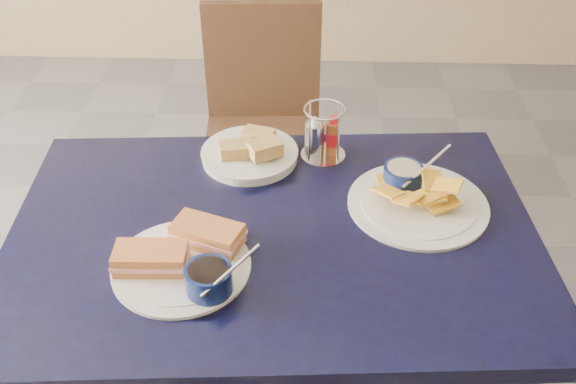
{
  "coord_description": "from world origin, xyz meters",
  "views": [
    {
      "loc": [
        0.01,
        -0.9,
        1.64
      ],
      "look_at": [
        -0.03,
        0.17,
        0.82
      ],
      "focal_mm": 40.0,
      "sensor_mm": 36.0,
      "label": 1
    }
  ],
  "objects_px": {
    "chair_far": "(264,113)",
    "condiment_caddy": "(322,136)",
    "sandwich_plate": "(186,259)",
    "bread_basket": "(251,153)",
    "plantain_plate": "(414,195)",
    "dining_table": "(274,255)"
  },
  "relations": [
    {
      "from": "chair_far",
      "to": "condiment_caddy",
      "type": "bearing_deg",
      "value": -73.82
    },
    {
      "from": "chair_far",
      "to": "sandwich_plate",
      "type": "height_order",
      "value": "sandwich_plate"
    },
    {
      "from": "bread_basket",
      "to": "condiment_caddy",
      "type": "bearing_deg",
      "value": 7.58
    },
    {
      "from": "plantain_plate",
      "to": "bread_basket",
      "type": "bearing_deg",
      "value": 158.1
    },
    {
      "from": "bread_basket",
      "to": "condiment_caddy",
      "type": "distance_m",
      "value": 0.18
    },
    {
      "from": "plantain_plate",
      "to": "condiment_caddy",
      "type": "relative_size",
      "value": 2.29
    },
    {
      "from": "chair_far",
      "to": "condiment_caddy",
      "type": "relative_size",
      "value": 6.3
    },
    {
      "from": "chair_far",
      "to": "plantain_plate",
      "type": "distance_m",
      "value": 0.95
    },
    {
      "from": "dining_table",
      "to": "condiment_caddy",
      "type": "relative_size",
      "value": 8.55
    },
    {
      "from": "sandwich_plate",
      "to": "plantain_plate",
      "type": "xyz_separation_m",
      "value": [
        0.47,
        0.23,
        -0.01
      ]
    },
    {
      "from": "sandwich_plate",
      "to": "plantain_plate",
      "type": "height_order",
      "value": "same"
    },
    {
      "from": "chair_far",
      "to": "sandwich_plate",
      "type": "bearing_deg",
      "value": -94.34
    },
    {
      "from": "chair_far",
      "to": "sandwich_plate",
      "type": "distance_m",
      "value": 1.09
    },
    {
      "from": "bread_basket",
      "to": "condiment_caddy",
      "type": "height_order",
      "value": "condiment_caddy"
    },
    {
      "from": "dining_table",
      "to": "sandwich_plate",
      "type": "distance_m",
      "value": 0.23
    },
    {
      "from": "condiment_caddy",
      "to": "sandwich_plate",
      "type": "bearing_deg",
      "value": -123.35
    },
    {
      "from": "bread_basket",
      "to": "condiment_caddy",
      "type": "relative_size",
      "value": 1.7
    },
    {
      "from": "chair_far",
      "to": "bread_basket",
      "type": "xyz_separation_m",
      "value": [
        0.02,
        -0.67,
        0.28
      ]
    },
    {
      "from": "chair_far",
      "to": "bread_basket",
      "type": "distance_m",
      "value": 0.72
    },
    {
      "from": "sandwich_plate",
      "to": "chair_far",
      "type": "bearing_deg",
      "value": 85.66
    },
    {
      "from": "chair_far",
      "to": "bread_basket",
      "type": "height_order",
      "value": "chair_far"
    },
    {
      "from": "plantain_plate",
      "to": "dining_table",
      "type": "bearing_deg",
      "value": -160.41
    }
  ]
}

